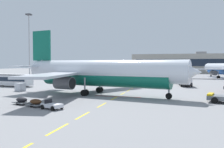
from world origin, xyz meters
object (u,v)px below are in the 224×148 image
object	(u,v)px
airliner_far_right	(223,69)
apron_light_mast_near	(29,38)
apron_shuttle_bus	(10,79)
catering_truck	(185,80)
uld_cargo_container	(20,87)
baggage_train	(36,103)
airliner_foreground	(99,73)

from	to	relation	value
airliner_far_right	apron_light_mast_near	distance (m)	74.52
airliner_far_right	apron_shuttle_bus	bearing A→B (deg)	-138.73
airliner_far_right	catering_truck	xyz separation A→B (m)	(-15.08, -38.44, -2.00)
uld_cargo_container	apron_light_mast_near	distance (m)	45.69
catering_truck	airliner_far_right	bearing A→B (deg)	68.58
baggage_train	apron_shuttle_bus	bearing A→B (deg)	133.34
catering_truck	apron_light_mast_near	size ratio (longest dim) A/B	0.30
airliner_far_right	catering_truck	bearing A→B (deg)	-111.42
airliner_far_right	baggage_train	size ratio (longest dim) A/B	3.69
airliner_far_right	apron_light_mast_near	bearing A→B (deg)	-163.30
airliner_foreground	apron_shuttle_bus	bearing A→B (deg)	159.69
apron_shuttle_bus	baggage_train	distance (m)	32.30
airliner_foreground	baggage_train	distance (m)	14.75
uld_cargo_container	apron_light_mast_near	size ratio (longest dim) A/B	0.08
apron_shuttle_bus	baggage_train	world-z (taller)	apron_shuttle_bus
baggage_train	uld_cargo_container	bearing A→B (deg)	131.12
airliner_foreground	uld_cargo_container	bearing A→B (deg)	175.36
apron_shuttle_bus	airliner_foreground	bearing A→B (deg)	-20.31
airliner_foreground	uld_cargo_container	distance (m)	17.73
airliner_foreground	apron_shuttle_bus	size ratio (longest dim) A/B	2.84
catering_truck	baggage_train	distance (m)	40.10
airliner_foreground	baggage_train	bearing A→B (deg)	-106.89
baggage_train	apron_light_mast_near	size ratio (longest dim) A/B	0.36
airliner_far_right	apron_light_mast_near	world-z (taller)	apron_light_mast_near
catering_truck	uld_cargo_container	world-z (taller)	catering_truck
uld_cargo_container	baggage_train	bearing A→B (deg)	-48.88
baggage_train	apron_light_mast_near	bearing A→B (deg)	124.45
airliner_foreground	apron_light_mast_near	size ratio (longest dim) A/B	1.44
baggage_train	catering_truck	bearing A→B (deg)	60.67
apron_shuttle_bus	uld_cargo_container	distance (m)	12.25
apron_light_mast_near	airliner_foreground	bearing A→B (deg)	-43.90
apron_shuttle_bus	uld_cargo_container	size ratio (longest dim) A/B	6.33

